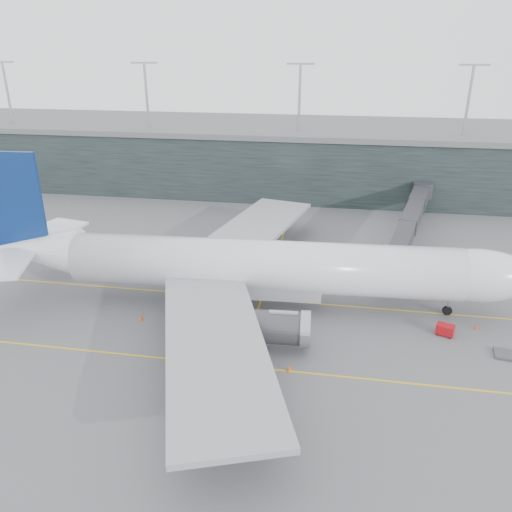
# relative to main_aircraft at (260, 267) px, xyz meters

# --- Properties ---
(ground) EXTENTS (320.00, 320.00, 0.00)m
(ground) POSITION_rel_main_aircraft_xyz_m (-5.01, 5.52, -5.70)
(ground) COLOR #515155
(ground) RESTS_ON ground
(taxiline_a) EXTENTS (160.00, 0.25, 0.02)m
(taxiline_a) POSITION_rel_main_aircraft_xyz_m (-5.01, 1.52, -5.69)
(taxiline_a) COLOR #EDB016
(taxiline_a) RESTS_ON ground
(taxiline_b) EXTENTS (160.00, 0.25, 0.02)m
(taxiline_b) POSITION_rel_main_aircraft_xyz_m (-5.01, -14.48, -5.69)
(taxiline_b) COLOR #EDB016
(taxiline_b) RESTS_ON ground
(taxiline_lead_main) EXTENTS (0.25, 60.00, 0.02)m
(taxiline_lead_main) POSITION_rel_main_aircraft_xyz_m (-0.01, 25.52, -5.69)
(taxiline_lead_main) COLOR #EDB016
(taxiline_lead_main) RESTS_ON ground
(terminal) EXTENTS (240.00, 36.00, 29.00)m
(terminal) POSITION_rel_main_aircraft_xyz_m (-5.01, 63.52, 1.92)
(terminal) COLOR black
(terminal) RESTS_ON ground
(main_aircraft) EXTENTS (72.44, 68.01, 20.32)m
(main_aircraft) POSITION_rel_main_aircraft_xyz_m (0.00, 0.00, 0.00)
(main_aircraft) COLOR silver
(main_aircraft) RESTS_ON ground
(jet_bridge) EXTENTS (12.97, 44.52, 6.70)m
(jet_bridge) POSITION_rel_main_aircraft_xyz_m (21.75, 29.03, -0.69)
(jet_bridge) COLOR #2B2A2F
(jet_bridge) RESTS_ON ground
(gse_cart) EXTENTS (2.39, 1.95, 1.40)m
(gse_cart) POSITION_rel_main_aircraft_xyz_m (23.72, -3.92, -4.92)
(gse_cart) COLOR #9F0B11
(gse_cart) RESTS_ON ground
(baggage_dolly) EXTENTS (3.16, 2.69, 0.28)m
(baggage_dolly) POSITION_rel_main_aircraft_xyz_m (30.07, -7.40, -5.53)
(baggage_dolly) COLOR #3E3D43
(baggage_dolly) RESTS_ON ground
(uld_a) EXTENTS (2.39, 1.97, 2.06)m
(uld_a) POSITION_rel_main_aircraft_xyz_m (-9.64, 15.02, -4.62)
(uld_a) COLOR #3B3C40
(uld_a) RESTS_ON ground
(uld_b) EXTENTS (1.99, 1.60, 1.81)m
(uld_b) POSITION_rel_main_aircraft_xyz_m (-6.30, 18.16, -4.75)
(uld_b) COLOR #3B3C40
(uld_b) RESTS_ON ground
(uld_c) EXTENTS (2.13, 1.91, 1.61)m
(uld_c) POSITION_rel_main_aircraft_xyz_m (-5.80, 15.95, -4.86)
(uld_c) COLOR #3B3C40
(uld_c) RESTS_ON ground
(cone_nose) EXTENTS (0.40, 0.40, 0.63)m
(cone_nose) POSITION_rel_main_aircraft_xyz_m (27.90, -1.84, -5.38)
(cone_nose) COLOR #EC3D0D
(cone_nose) RESTS_ON ground
(cone_wing_stbd) EXTENTS (0.50, 0.50, 0.80)m
(cone_wing_stbd) POSITION_rel_main_aircraft_xyz_m (5.65, -14.48, -5.30)
(cone_wing_stbd) COLOR #F75A0D
(cone_wing_stbd) RESTS_ON ground
(cone_wing_port) EXTENTS (0.50, 0.50, 0.79)m
(cone_wing_port) POSITION_rel_main_aircraft_xyz_m (1.90, 15.84, -5.31)
(cone_wing_port) COLOR #E3450C
(cone_wing_port) RESTS_ON ground
(cone_tail) EXTENTS (0.50, 0.50, 0.80)m
(cone_tail) POSITION_rel_main_aircraft_xyz_m (-14.47, -6.77, -5.30)
(cone_tail) COLOR #F3520D
(cone_tail) RESTS_ON ground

